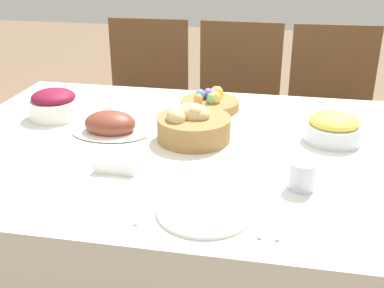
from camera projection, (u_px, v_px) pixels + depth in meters
name	position (u px, v px, depth m)	size (l,w,h in m)	color
dining_table	(200.00, 239.00, 1.70)	(1.70, 1.14, 0.72)	silver
chair_far_left	(145.00, 106.00, 2.54)	(0.44, 0.44, 0.94)	brown
chair_far_right	(331.00, 118.00, 2.38)	(0.44, 0.44, 0.94)	brown
chair_far_center	(236.00, 112.00, 2.46)	(0.43, 0.43, 0.94)	brown
bread_basket	(193.00, 125.00, 1.57)	(0.24, 0.24, 0.12)	#9E7542
egg_basket	(210.00, 102.00, 1.86)	(0.23, 0.23, 0.08)	#9E7542
ham_platter	(110.00, 125.00, 1.63)	(0.27, 0.19, 0.09)	white
beet_salad_bowl	(54.00, 104.00, 1.76)	(0.19, 0.19, 0.11)	white
pineapple_bowl	(334.00, 128.00, 1.56)	(0.19, 0.19, 0.10)	silver
dinner_plate	(205.00, 211.00, 1.18)	(0.24, 0.24, 0.01)	white
fork	(148.00, 206.00, 1.20)	(0.02, 0.18, 0.00)	#B7B7BC
knife	(264.00, 218.00, 1.15)	(0.02, 0.18, 0.00)	#B7B7BC
spoon	(276.00, 219.00, 1.15)	(0.02, 0.18, 0.00)	#B7B7BC
drinking_cup	(302.00, 175.00, 1.28)	(0.07, 0.07, 0.08)	silver
butter_dish	(118.00, 164.00, 1.38)	(0.12, 0.08, 0.03)	white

